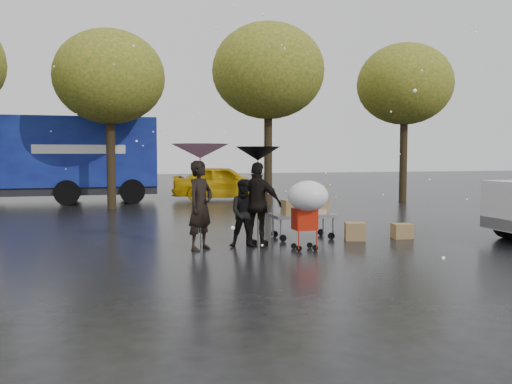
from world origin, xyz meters
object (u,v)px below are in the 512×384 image
object	(u,v)px
person_pink	(200,205)
yellow_taxi	(224,183)
shopping_cart	(307,200)
vendor_cart	(306,208)
blue_truck	(60,160)
person_black	(258,204)

from	to	relation	value
person_pink	yellow_taxi	size ratio (longest dim) A/B	0.42
shopping_cart	vendor_cart	bearing A→B (deg)	70.07
blue_truck	vendor_cart	bearing A→B (deg)	-60.86
person_black	yellow_taxi	world-z (taller)	person_black
person_black	shopping_cart	size ratio (longest dim) A/B	1.25
vendor_cart	shopping_cart	bearing A→B (deg)	-109.93
person_pink	vendor_cart	bearing A→B (deg)	-24.23
person_black	vendor_cart	world-z (taller)	person_black
blue_truck	shopping_cart	bearing A→B (deg)	-66.00
blue_truck	yellow_taxi	world-z (taller)	blue_truck
person_pink	person_black	world-z (taller)	person_pink
vendor_cart	shopping_cart	world-z (taller)	shopping_cart
vendor_cart	person_pink	bearing A→B (deg)	-162.45
shopping_cart	blue_truck	size ratio (longest dim) A/B	0.18
person_pink	blue_truck	distance (m)	12.91
person_black	person_pink	bearing A→B (deg)	40.73
blue_truck	yellow_taxi	bearing A→B (deg)	-2.24
vendor_cart	blue_truck	size ratio (longest dim) A/B	0.18
person_black	blue_truck	distance (m)	13.26
person_pink	person_black	xyz separation A→B (m)	(1.27, 0.08, -0.02)
blue_truck	person_pink	bearing A→B (deg)	-73.20
person_pink	shopping_cart	bearing A→B (deg)	-61.47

